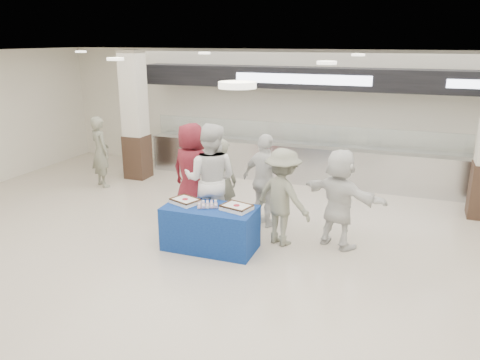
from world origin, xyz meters
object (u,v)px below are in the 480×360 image
at_px(chef_tall, 210,180).
at_px(soldier_a, 223,180).
at_px(civilian_white, 339,199).
at_px(display_table, 210,228).
at_px(sheet_cake_right, 237,207).
at_px(sheet_cake_left, 185,201).
at_px(cupcake_tray, 207,205).
at_px(civilian_maroon, 192,171).
at_px(soldier_bg, 101,152).
at_px(soldier_b, 283,197).
at_px(chef_short, 265,181).

bearing_deg(chef_tall, soldier_a, -94.57).
relative_size(chef_tall, civilian_white, 1.18).
xyz_separation_m(display_table, sheet_cake_right, (0.46, 0.04, 0.42)).
height_order(sheet_cake_left, cupcake_tray, sheet_cake_left).
relative_size(cupcake_tray, chef_tall, 0.21).
relative_size(sheet_cake_right, cupcake_tray, 1.27).
height_order(sheet_cake_left, soldier_a, soldier_a).
height_order(display_table, cupcake_tray, cupcake_tray).
relative_size(cupcake_tray, soldier_a, 0.26).
bearing_deg(sheet_cake_right, soldier_a, 121.44).
relative_size(cupcake_tray, civilian_white, 0.25).
distance_m(sheet_cake_left, sheet_cake_right, 0.94).
relative_size(civilian_maroon, soldier_bg, 1.11).
height_order(sheet_cake_right, chef_tall, chef_tall).
bearing_deg(cupcake_tray, soldier_a, 101.58).
bearing_deg(display_table, soldier_b, 29.89).
relative_size(display_table, soldier_b, 0.91).
bearing_deg(soldier_b, chef_short, -28.39).
relative_size(soldier_a, chef_short, 0.92).
distance_m(chef_short, civilian_white, 1.52).
bearing_deg(sheet_cake_left, display_table, -3.27).
bearing_deg(sheet_cake_left, chef_tall, 71.85).
distance_m(sheet_cake_left, soldier_bg, 4.14).
distance_m(sheet_cake_left, soldier_a, 1.31).
relative_size(chef_short, soldier_b, 1.05).
relative_size(display_table, sheet_cake_right, 2.88).
height_order(soldier_b, civilian_white, civilian_white).
bearing_deg(civilian_white, display_table, 48.38).
xyz_separation_m(civilian_maroon, soldier_b, (2.04, -0.64, -0.10)).
relative_size(cupcake_tray, chef_short, 0.24).
distance_m(civilian_maroon, soldier_a, 0.66).
bearing_deg(civilian_maroon, cupcake_tray, 138.76).
xyz_separation_m(chef_tall, soldier_b, (1.35, 0.00, -0.17)).
bearing_deg(civilian_maroon, chef_short, -165.53).
relative_size(sheet_cake_left, civilian_maroon, 0.29).
bearing_deg(soldier_bg, chef_short, -162.67).
relative_size(sheet_cake_right, soldier_bg, 0.32).
bearing_deg(chef_tall, soldier_bg, -33.75).
height_order(sheet_cake_right, cupcake_tray, sheet_cake_right).
height_order(chef_tall, soldier_bg, chef_tall).
height_order(cupcake_tray, soldier_a, soldier_a).
height_order(display_table, civilian_maroon, civilian_maroon).
height_order(display_table, soldier_bg, soldier_bg).
xyz_separation_m(sheet_cake_right, civilian_maroon, (-1.43, 1.24, 0.15)).
bearing_deg(cupcake_tray, chef_tall, 109.38).
distance_m(sheet_cake_right, soldier_bg, 4.94).
relative_size(display_table, civilian_white, 0.90).
xyz_separation_m(chef_tall, soldier_bg, (-3.64, 1.69, -0.17)).
bearing_deg(chef_tall, sheet_cake_left, 63.04).
bearing_deg(soldier_b, chef_tall, 23.83).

